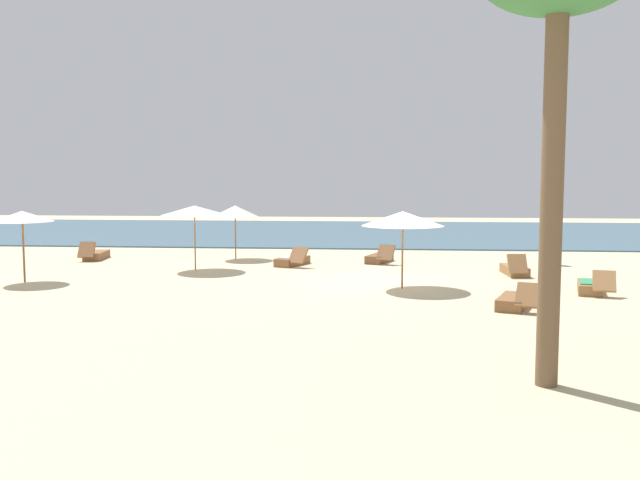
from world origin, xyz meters
TOP-DOWN VIEW (x-y plane):
  - ground_plane at (0.00, 0.00)m, footprint 60.00×60.00m
  - ocean_water at (0.00, 17.00)m, footprint 48.00×16.00m
  - umbrella_0 at (-6.13, 2.45)m, footprint 2.18×2.18m
  - umbrella_1 at (-10.45, -0.52)m, footprint 1.78×1.78m
  - umbrella_2 at (-5.40, 5.48)m, footprint 1.75×1.75m
  - umbrella_3 at (0.55, -0.70)m, footprint 2.27×2.27m
  - lounger_0 at (3.13, -3.37)m, footprint 1.11×1.79m
  - lounger_1 at (4.15, 2.18)m, footprint 0.70×1.69m
  - lounger_2 at (5.57, -1.02)m, footprint 0.97×1.79m
  - lounger_3 at (-10.54, 4.92)m, footprint 0.75×1.73m
  - lounger_4 at (-0.07, 4.92)m, footprint 1.09×1.79m
  - lounger_5 at (-3.07, 3.86)m, footprint 1.21×1.78m
  - person_3 at (5.70, 5.02)m, footprint 0.48×0.48m

SIDE VIEW (x-z plane):
  - ground_plane at x=0.00m, z-range 0.00..0.00m
  - ocean_water at x=0.00m, z-range 0.00..0.06m
  - lounger_0 at x=3.13m, z-range -0.17..0.51m
  - lounger_4 at x=-0.07m, z-range -0.18..0.51m
  - lounger_3 at x=-10.54m, z-range -0.18..0.52m
  - lounger_1 at x=4.15m, z-range -0.19..0.53m
  - lounger_2 at x=5.57m, z-range -0.16..0.51m
  - lounger_5 at x=-3.07m, z-range -0.17..0.52m
  - person_3 at x=5.70m, z-range 0.00..1.81m
  - umbrella_2 at x=-5.40m, z-range 0.78..2.77m
  - umbrella_1 at x=-10.45m, z-range 0.89..2.98m
  - umbrella_3 at x=0.55m, z-range 0.87..3.02m
  - umbrella_0 at x=-6.13m, z-range 0.90..3.03m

